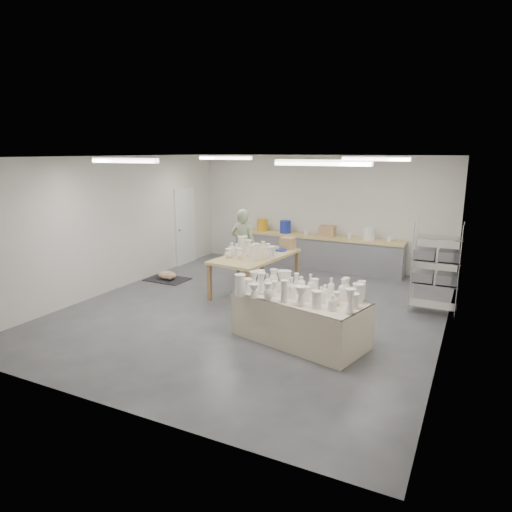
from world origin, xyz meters
The scene contains 9 objects.
room centered at (-0.11, 0.08, 2.06)m, with size 8.00×8.02×3.00m.
back_counter centered at (-0.01, 3.68, 0.49)m, with size 4.60×0.60×1.24m.
wire_shelf centered at (3.20, 1.40, 0.92)m, with size 0.88×0.48×1.80m.
drying_table centered at (1.34, -1.06, 0.44)m, with size 2.36×1.56×1.14m.
work_table centered at (-0.52, 1.14, 0.85)m, with size 1.35×2.35×1.20m.
rug centered at (-2.90, 0.97, 0.01)m, with size 1.00×0.70×0.02m, color black.
cat centered at (-2.88, 0.95, 0.13)m, with size 0.57×0.49×0.21m.
potter centered at (-1.24, 1.84, 0.88)m, with size 0.64×0.42×1.75m, color #98AA83.
red_stool centered at (-1.24, 2.11, 0.28)m, with size 0.44×0.44×0.32m.
Camera 1 is at (3.86, -7.76, 3.10)m, focal length 32.00 mm.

